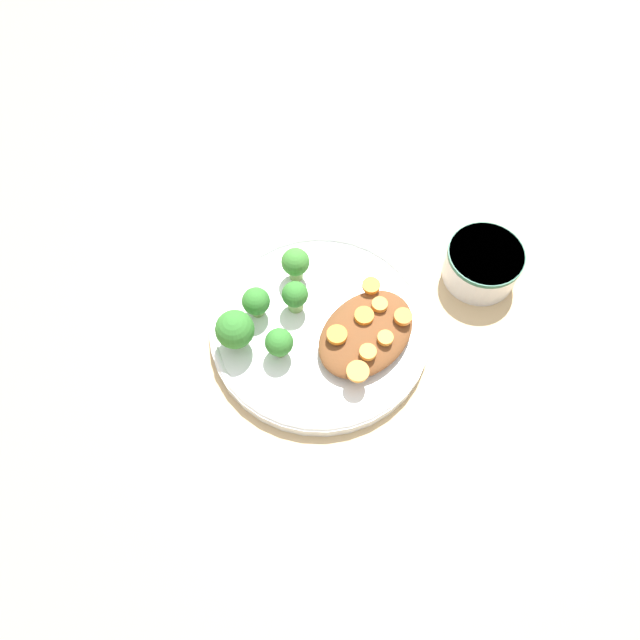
# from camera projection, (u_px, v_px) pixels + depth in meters

# --- Properties ---
(ground_plane) EXTENTS (4.00, 4.00, 0.00)m
(ground_plane) POSITION_uv_depth(u_px,v_px,m) (320.00, 332.00, 0.79)
(ground_plane) COLOR tan
(plate) EXTENTS (0.28, 0.28, 0.02)m
(plate) POSITION_uv_depth(u_px,v_px,m) (320.00, 328.00, 0.78)
(plate) COLOR white
(plate) RESTS_ON ground_plane
(dip_bowl) EXTENTS (0.10, 0.10, 0.05)m
(dip_bowl) POSITION_uv_depth(u_px,v_px,m) (483.00, 263.00, 0.80)
(dip_bowl) COLOR silver
(dip_bowl) RESTS_ON ground_plane
(stew_mound) EXTENTS (0.14, 0.10, 0.03)m
(stew_mound) POSITION_uv_depth(u_px,v_px,m) (366.00, 333.00, 0.76)
(stew_mound) COLOR brown
(stew_mound) RESTS_ON plate
(broccoli_floret_0) EXTENTS (0.03, 0.03, 0.05)m
(broccoli_floret_0) POSITION_uv_depth(u_px,v_px,m) (279.00, 343.00, 0.74)
(broccoli_floret_0) COLOR #759E51
(broccoli_floret_0) RESTS_ON plate
(broccoli_floret_1) EXTENTS (0.03, 0.03, 0.05)m
(broccoli_floret_1) POSITION_uv_depth(u_px,v_px,m) (256.00, 302.00, 0.76)
(broccoli_floret_1) COLOR #759E51
(broccoli_floret_1) RESTS_ON plate
(broccoli_floret_2) EXTENTS (0.04, 0.04, 0.05)m
(broccoli_floret_2) POSITION_uv_depth(u_px,v_px,m) (296.00, 263.00, 0.78)
(broccoli_floret_2) COLOR #7FA85B
(broccoli_floret_2) RESTS_ON plate
(broccoli_floret_3) EXTENTS (0.05, 0.05, 0.06)m
(broccoli_floret_3) POSITION_uv_depth(u_px,v_px,m) (235.00, 330.00, 0.73)
(broccoli_floret_3) COLOR #759E51
(broccoli_floret_3) RESTS_ON plate
(broccoli_floret_4) EXTENTS (0.03, 0.03, 0.05)m
(broccoli_floret_4) POSITION_uv_depth(u_px,v_px,m) (296.00, 295.00, 0.77)
(broccoli_floret_4) COLOR #7FA85B
(broccoli_floret_4) RESTS_ON plate
(carrot_slice_0) EXTENTS (0.02, 0.02, 0.01)m
(carrot_slice_0) POSITION_uv_depth(u_px,v_px,m) (364.00, 316.00, 0.75)
(carrot_slice_0) COLOR orange
(carrot_slice_0) RESTS_ON stew_mound
(carrot_slice_1) EXTENTS (0.03, 0.03, 0.01)m
(carrot_slice_1) POSITION_uv_depth(u_px,v_px,m) (358.00, 371.00, 0.72)
(carrot_slice_1) COLOR orange
(carrot_slice_1) RESTS_ON stew_mound
(carrot_slice_2) EXTENTS (0.02, 0.02, 0.01)m
(carrot_slice_2) POSITION_uv_depth(u_px,v_px,m) (337.00, 335.00, 0.74)
(carrot_slice_2) COLOR orange
(carrot_slice_2) RESTS_ON stew_mound
(carrot_slice_3) EXTENTS (0.02, 0.02, 0.01)m
(carrot_slice_3) POSITION_uv_depth(u_px,v_px,m) (368.00, 352.00, 0.73)
(carrot_slice_3) COLOR orange
(carrot_slice_3) RESTS_ON stew_mound
(carrot_slice_4) EXTENTS (0.02, 0.02, 0.01)m
(carrot_slice_4) POSITION_uv_depth(u_px,v_px,m) (371.00, 285.00, 0.77)
(carrot_slice_4) COLOR orange
(carrot_slice_4) RESTS_ON stew_mound
(carrot_slice_5) EXTENTS (0.02, 0.02, 0.01)m
(carrot_slice_5) POSITION_uv_depth(u_px,v_px,m) (385.00, 338.00, 0.74)
(carrot_slice_5) COLOR orange
(carrot_slice_5) RESTS_ON stew_mound
(carrot_slice_6) EXTENTS (0.02, 0.02, 0.01)m
(carrot_slice_6) POSITION_uv_depth(u_px,v_px,m) (403.00, 317.00, 0.75)
(carrot_slice_6) COLOR orange
(carrot_slice_6) RESTS_ON stew_mound
(carrot_slice_7) EXTENTS (0.02, 0.02, 0.01)m
(carrot_slice_7) POSITION_uv_depth(u_px,v_px,m) (380.00, 305.00, 0.76)
(carrot_slice_7) COLOR orange
(carrot_slice_7) RESTS_ON stew_mound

